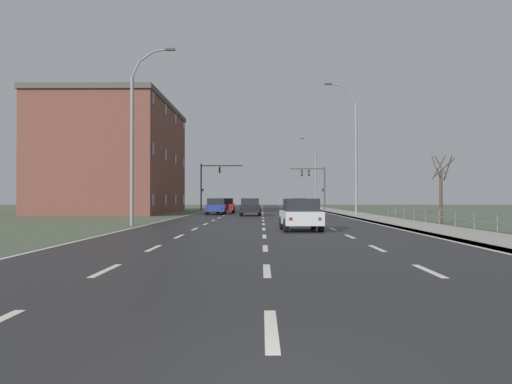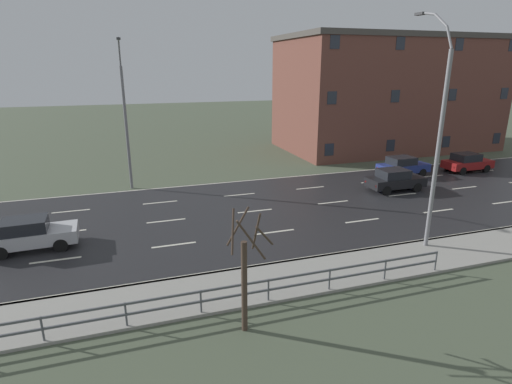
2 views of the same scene
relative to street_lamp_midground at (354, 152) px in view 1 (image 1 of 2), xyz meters
name	(u,v)px [view 1 (image 1 of 2)]	position (x,y,z in m)	size (l,w,h in m)	color
ground_plane	(263,216)	(-7.43, 7.20, -5.44)	(160.00, 160.00, 0.12)	#4C5642
road_asphalt_strip	(263,212)	(-7.43, 19.20, -5.37)	(14.00, 120.00, 0.03)	#232326
sidewalk_right	(335,211)	(1.00, 19.20, -5.32)	(3.00, 120.00, 0.12)	gray
guardrail	(474,217)	(2.42, -19.30, -4.67)	(0.07, 35.88, 1.00)	#515459
street_lamp_midground	(354,152)	(0.00, 0.00, 0.00)	(2.64, 0.24, 11.02)	slate
street_lamp_distant	(315,174)	(0.02, 33.59, -0.40)	(2.34, 0.24, 10.15)	slate
street_lamp_left_bank	(135,139)	(-14.86, -13.44, -0.35)	(2.59, 0.24, 10.29)	slate
traffic_signal_right	(316,181)	(-0.65, 25.52, -1.55)	(4.52, 0.36, 5.57)	#38383A
traffic_signal_left	(209,179)	(-14.33, 26.15, -1.40)	(5.40, 0.36, 6.00)	#38383A
car_distant	(250,207)	(-8.56, 4.51, -4.57)	(1.87, 4.11, 1.57)	black
car_far_left	(226,205)	(-11.35, 13.74, -4.57)	(1.89, 4.13, 1.57)	maroon
car_mid_centre	(301,214)	(-5.65, -18.42, -4.57)	(1.97, 4.17, 1.57)	#B7B7BC
car_near_left	(216,206)	(-11.91, 7.70, -4.57)	(1.93, 4.15, 1.57)	navy
car_far_right	(298,205)	(-3.34, 18.60, -4.57)	(1.91, 4.14, 1.57)	silver
brick_building	(116,158)	(-23.01, 13.48, 0.43)	(11.85, 22.23, 11.60)	brown
bare_tree_mid	(441,190)	(3.74, -10.35, -3.30)	(1.45, 1.53, 4.31)	#423328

